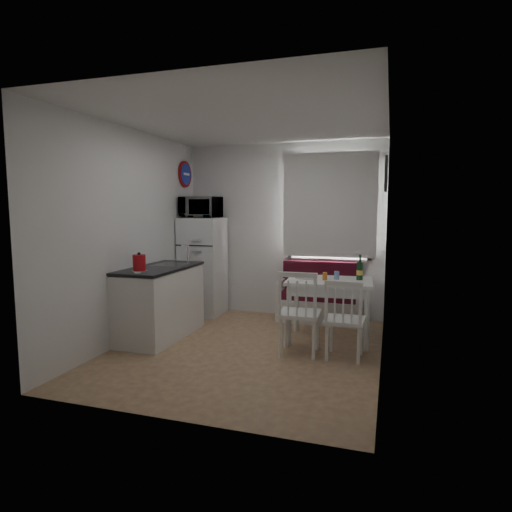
{
  "coord_description": "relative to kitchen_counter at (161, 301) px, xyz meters",
  "views": [
    {
      "loc": [
        1.55,
        -4.56,
        1.63
      ],
      "look_at": [
        -0.04,
        0.5,
        1.04
      ],
      "focal_mm": 30.0,
      "sensor_mm": 36.0,
      "label": 1
    }
  ],
  "objects": [
    {
      "name": "fridge",
      "position": [
        0.02,
        1.24,
        0.29
      ],
      "size": [
        0.59,
        0.59,
        1.49
      ],
      "primitive_type": "cube",
      "color": "white",
      "rests_on": "floor"
    },
    {
      "name": "wall_back",
      "position": [
        1.2,
        1.59,
        0.84
      ],
      "size": [
        3.0,
        0.02,
        2.6
      ],
      "primitive_type": "cube",
      "color": "white",
      "rests_on": "floor"
    },
    {
      "name": "kitchen_counter",
      "position": [
        0.0,
        0.0,
        0.0
      ],
      "size": [
        0.62,
        1.32,
        1.16
      ],
      "color": "white",
      "rests_on": "floor"
    },
    {
      "name": "ceiling",
      "position": [
        1.2,
        -0.16,
        2.14
      ],
      "size": [
        3.0,
        3.5,
        0.02
      ],
      "primitive_type": "cube",
      "color": "white",
      "rests_on": "wall_back"
    },
    {
      "name": "drinking_glass_blue",
      "position": [
        2.14,
        0.52,
        0.36
      ],
      "size": [
        0.06,
        0.06,
        0.1
      ],
      "primitive_type": "cylinder",
      "color": "#7796CA",
      "rests_on": "dining_table"
    },
    {
      "name": "wine_bottle",
      "position": [
        2.41,
        0.57,
        0.46
      ],
      "size": [
        0.08,
        0.08,
        0.31
      ],
      "primitive_type": null,
      "color": "#143F1E",
      "rests_on": "dining_table"
    },
    {
      "name": "chair_right",
      "position": [
        2.31,
        -0.19,
        0.09
      ],
      "size": [
        0.42,
        0.4,
        0.47
      ],
      "rotation": [
        0.0,
        0.0,
        -0.02
      ],
      "color": "white",
      "rests_on": "floor"
    },
    {
      "name": "chair_left",
      "position": [
        1.81,
        -0.2,
        0.13
      ],
      "size": [
        0.47,
        0.45,
        0.51
      ],
      "rotation": [
        0.0,
        0.0,
        0.05
      ],
      "color": "white",
      "rests_on": "floor"
    },
    {
      "name": "window",
      "position": [
        1.9,
        1.56,
        1.17
      ],
      "size": [
        1.22,
        0.06,
        1.47
      ],
      "primitive_type": "cube",
      "color": "white",
      "rests_on": "wall_back"
    },
    {
      "name": "wall_sign",
      "position": [
        -0.27,
        1.29,
        1.69
      ],
      "size": [
        0.03,
        0.4,
        0.4
      ],
      "primitive_type": "cylinder",
      "rotation": [
        0.0,
        1.57,
        0.0
      ],
      "color": "#1B2FA3",
      "rests_on": "wall_left"
    },
    {
      "name": "kettle",
      "position": [
        0.05,
        -0.54,
        0.56
      ],
      "size": [
        0.17,
        0.17,
        0.23
      ],
      "primitive_type": "cylinder",
      "color": "red",
      "rests_on": "kitchen_counter"
    },
    {
      "name": "curtain",
      "position": [
        1.9,
        1.49,
        1.22
      ],
      "size": [
        1.35,
        0.02,
        1.5
      ],
      "primitive_type": "cube",
      "color": "white",
      "rests_on": "wall_back"
    },
    {
      "name": "floor",
      "position": [
        1.2,
        -0.16,
        -0.46
      ],
      "size": [
        3.0,
        3.5,
        0.02
      ],
      "primitive_type": "cube",
      "color": "#8C664A",
      "rests_on": "ground"
    },
    {
      "name": "wall_left",
      "position": [
        -0.3,
        -0.16,
        0.84
      ],
      "size": [
        0.02,
        3.5,
        2.6
      ],
      "primitive_type": "cube",
      "color": "white",
      "rests_on": "floor"
    },
    {
      "name": "dining_table",
      "position": [
        2.06,
        0.47,
        0.22
      ],
      "size": [
        1.06,
        0.77,
        0.76
      ],
      "rotation": [
        0.0,
        0.0,
        0.06
      ],
      "color": "white",
      "rests_on": "floor"
    },
    {
      "name": "drinking_glass_orange",
      "position": [
        2.01,
        0.42,
        0.36
      ],
      "size": [
        0.06,
        0.06,
        0.09
      ],
      "primitive_type": "cylinder",
      "color": "orange",
      "rests_on": "dining_table"
    },
    {
      "name": "microwave",
      "position": [
        0.02,
        1.19,
        1.19
      ],
      "size": [
        0.57,
        0.39,
        0.32
      ],
      "primitive_type": "imported",
      "color": "white",
      "rests_on": "fridge"
    },
    {
      "name": "wall_right",
      "position": [
        2.7,
        -0.16,
        0.84
      ],
      "size": [
        0.02,
        3.5,
        2.6
      ],
      "primitive_type": "cube",
      "color": "white",
      "rests_on": "floor"
    },
    {
      "name": "picture_frame",
      "position": [
        2.67,
        0.94,
        1.59
      ],
      "size": [
        0.04,
        0.52,
        0.42
      ],
      "primitive_type": "cube",
      "color": "black",
      "rests_on": "wall_right"
    },
    {
      "name": "bench",
      "position": [
        1.81,
        1.35,
        -0.17
      ],
      "size": [
        1.19,
        0.46,
        0.85
      ],
      "color": "white",
      "rests_on": "floor"
    },
    {
      "name": "wall_front",
      "position": [
        1.2,
        -1.91,
        0.84
      ],
      "size": [
        3.0,
        0.02,
        2.6
      ],
      "primitive_type": "cube",
      "color": "white",
      "rests_on": "floor"
    },
    {
      "name": "plate",
      "position": [
        1.76,
        0.49,
        0.32
      ],
      "size": [
        0.26,
        0.26,
        0.02
      ],
      "primitive_type": "cylinder",
      "color": "white",
      "rests_on": "dining_table"
    }
  ]
}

